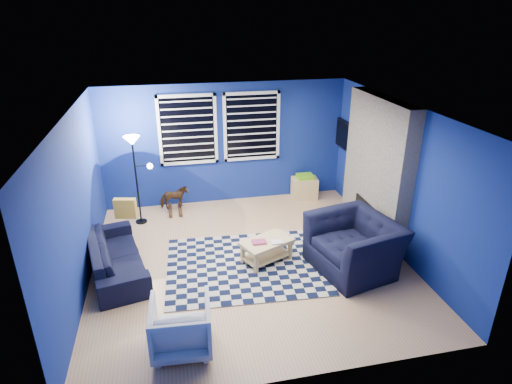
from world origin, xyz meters
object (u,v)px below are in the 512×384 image
coffee_table (267,246)px  cabinet (304,187)px  sofa (116,256)px  floor_lamp (134,153)px  armchair_bent (181,326)px  armchair_big (354,245)px  rocking_horse (174,198)px  tv (347,137)px

coffee_table → cabinet: bearing=59.0°
sofa → floor_lamp: floor_lamp is taller
armchair_bent → cabinet: armchair_bent is taller
armchair_big → rocking_horse: (-2.69, 2.69, -0.12)m
cabinet → floor_lamp: (-3.44, -0.46, 1.17)m
sofa → armchair_bent: armchair_bent is taller
sofa → cabinet: 4.32m
armchair_big → rocking_horse: armchair_big is taller
armchair_bent → rocking_horse: size_ratio=1.31×
rocking_horse → cabinet: bearing=-97.3°
armchair_bent → cabinet: bearing=-121.7°
floor_lamp → cabinet: bearing=7.6°
rocking_horse → tv: bearing=-101.8°
coffee_table → floor_lamp: (-2.04, 1.88, 1.12)m
armchair_bent → coffee_table: size_ratio=0.77×
armchair_big → cabinet: 2.81m
coffee_table → floor_lamp: floor_lamp is taller
tv → rocking_horse: 3.74m
floor_lamp → rocking_horse: bearing=28.3°
tv → sofa: 5.04m
floor_lamp → tv: bearing=2.8°
tv → cabinet: size_ratio=1.73×
sofa → armchair_bent: bearing=-166.6°
rocking_horse → coffee_table: bearing=-157.5°
rocking_horse → floor_lamp: floor_lamp is taller
armchair_big → rocking_horse: size_ratio=2.33×
armchair_bent → coffee_table: armchair_bent is taller
sofa → rocking_horse: (0.98, 1.99, 0.03)m
cabinet → armchair_big: bearing=-85.7°
coffee_table → floor_lamp: bearing=137.3°
armchair_big → coffee_table: 1.39m
sofa → armchair_big: 3.73m
sofa → armchair_big: (3.66, -0.70, 0.14)m
sofa → tv: bearing=-80.1°
armchair_big → rocking_horse: bearing=-148.6°
tv → sofa: tv is taller
coffee_table → armchair_big: bearing=-20.0°
rocking_horse → cabinet: size_ratio=0.96×
rocking_horse → coffee_table: (1.39, -2.22, -0.02)m
armchair_big → floor_lamp: (-3.33, 2.35, 0.99)m
armchair_bent → floor_lamp: floor_lamp is taller
armchair_bent → floor_lamp: bearing=-76.8°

